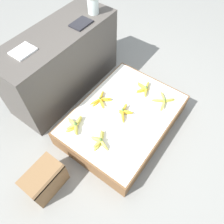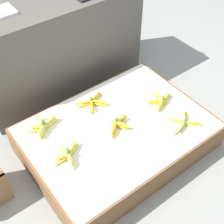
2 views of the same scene
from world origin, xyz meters
name	(u,v)px [view 1 (image 1 of 2)]	position (x,y,z in m)	size (l,w,h in m)	color
ground_plane	(123,125)	(0.00, 0.00, 0.00)	(10.00, 10.00, 0.00)	gray
display_platform	(123,119)	(0.00, 0.00, 0.11)	(1.29, 0.93, 0.23)	brown
back_vendor_table	(62,63)	(0.05, 0.90, 0.41)	(1.41, 0.53, 0.81)	#4C4742
wooden_crate	(45,180)	(-0.98, 0.19, 0.15)	(0.36, 0.23, 0.30)	olive
banana_bunch_front_midright	(163,101)	(0.38, -0.26, 0.25)	(0.24, 0.22, 0.08)	gold
banana_bunch_middle_left	(100,141)	(-0.42, -0.01, 0.26)	(0.23, 0.22, 0.10)	#DBCC4C
banana_bunch_middle_midleft	(124,112)	(0.00, 0.00, 0.26)	(0.23, 0.15, 0.10)	gold
banana_bunch_middle_midright	(144,88)	(0.41, 0.00, 0.25)	(0.23, 0.19, 0.09)	gold
banana_bunch_back_left	(75,125)	(-0.42, 0.30, 0.26)	(0.24, 0.20, 0.11)	#DBCC4C
banana_bunch_back_midleft	(101,100)	(-0.01, 0.29, 0.25)	(0.26, 0.18, 0.08)	gold
glass_jar	(93,4)	(0.55, 0.81, 0.90)	(0.13, 0.13, 0.19)	silver
foam_tray_white	(23,51)	(-0.33, 0.91, 0.82)	(0.21, 0.17, 0.02)	white
foam_tray_dark	(81,23)	(0.31, 0.78, 0.82)	(0.22, 0.16, 0.02)	#232328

